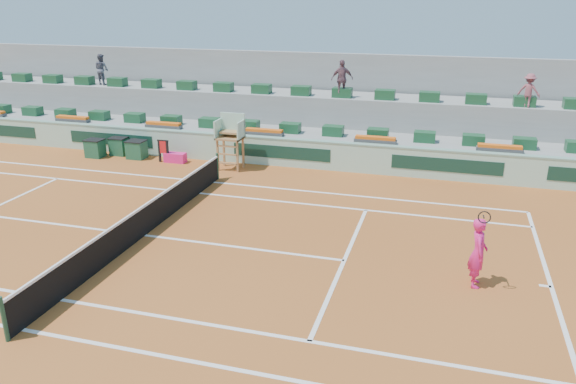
{
  "coord_description": "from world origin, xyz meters",
  "views": [
    {
      "loc": [
        8.87,
        -14.36,
        7.25
      ],
      "look_at": [
        4.0,
        2.5,
        1.0
      ],
      "focal_mm": 35.0,
      "sensor_mm": 36.0,
      "label": 1
    }
  ],
  "objects_px": {
    "player_bag": "(175,158)",
    "umpire_chair": "(231,134)",
    "drink_cooler_a": "(137,149)",
    "tennis_player": "(478,252)"
  },
  "relations": [
    {
      "from": "drink_cooler_a",
      "to": "tennis_player",
      "type": "height_order",
      "value": "tennis_player"
    },
    {
      "from": "player_bag",
      "to": "umpire_chair",
      "type": "distance_m",
      "value": 3.1
    },
    {
      "from": "umpire_chair",
      "to": "tennis_player",
      "type": "distance_m",
      "value": 12.74
    },
    {
      "from": "drink_cooler_a",
      "to": "player_bag",
      "type": "bearing_deg",
      "value": -2.64
    },
    {
      "from": "umpire_chair",
      "to": "tennis_player",
      "type": "relative_size",
      "value": 1.05
    },
    {
      "from": "tennis_player",
      "to": "drink_cooler_a",
      "type": "bearing_deg",
      "value": 150.96
    },
    {
      "from": "drink_cooler_a",
      "to": "tennis_player",
      "type": "xyz_separation_m",
      "value": [
        14.75,
        -8.19,
        0.52
      ]
    },
    {
      "from": "drink_cooler_a",
      "to": "tennis_player",
      "type": "bearing_deg",
      "value": -29.04
    },
    {
      "from": "player_bag",
      "to": "umpire_chair",
      "type": "relative_size",
      "value": 0.41
    },
    {
      "from": "player_bag",
      "to": "tennis_player",
      "type": "height_order",
      "value": "tennis_player"
    }
  ]
}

